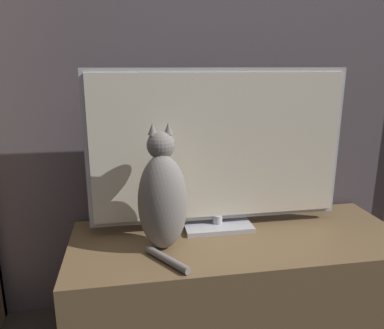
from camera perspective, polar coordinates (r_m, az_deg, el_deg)
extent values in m
cube|color=#564C51|center=(1.77, 4.96, 19.73)|extent=(4.80, 0.05, 2.60)
cube|color=brown|center=(1.72, 6.97, -17.68)|extent=(1.40, 0.56, 0.45)
cube|color=#B7B7BC|center=(1.69, 3.86, -9.17)|extent=(0.30, 0.18, 0.02)
cylinder|color=#B7B7BC|center=(1.67, 3.88, -8.27)|extent=(0.04, 0.04, 0.04)
cube|color=#B7B7BC|center=(1.58, 4.02, 2.72)|extent=(1.09, 0.02, 0.65)
cube|color=silver|center=(1.57, 4.14, 2.61)|extent=(1.06, 0.01, 0.61)
ellipsoid|color=gray|center=(1.44, -4.48, -5.80)|extent=(0.19, 0.17, 0.38)
ellipsoid|color=black|center=(1.51, -4.68, -5.64)|extent=(0.11, 0.06, 0.21)
sphere|color=gray|center=(1.41, -4.78, 2.97)|extent=(0.11, 0.11, 0.11)
cone|color=gray|center=(1.40, -6.05, 5.44)|extent=(0.04, 0.04, 0.04)
cone|color=gray|center=(1.40, -3.63, 5.52)|extent=(0.04, 0.04, 0.04)
cylinder|color=gray|center=(1.40, -3.85, -14.21)|extent=(0.15, 0.20, 0.03)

